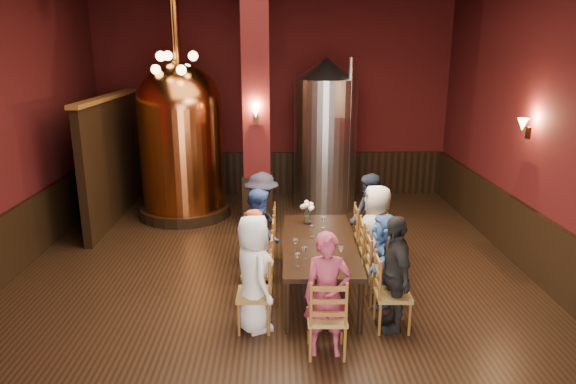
{
  "coord_description": "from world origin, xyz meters",
  "views": [
    {
      "loc": [
        0.09,
        -6.86,
        3.37
      ],
      "look_at": [
        0.24,
        0.2,
        1.38
      ],
      "focal_mm": 32.0,
      "sensor_mm": 36.0,
      "label": 1
    }
  ],
  "objects_px": {
    "steel_vessel": "(325,135)",
    "rose_vase": "(308,209)",
    "person_0": "(254,273)",
    "person_2": "(260,236)",
    "dining_table": "(319,246)",
    "person_1": "(257,257)",
    "copper_kettle": "(181,139)"
  },
  "relations": [
    {
      "from": "steel_vessel",
      "to": "dining_table",
      "type": "bearing_deg",
      "value": -96.19
    },
    {
      "from": "rose_vase",
      "to": "copper_kettle",
      "type": "bearing_deg",
      "value": 130.84
    },
    {
      "from": "rose_vase",
      "to": "steel_vessel",
      "type": "bearing_deg",
      "value": 80.37
    },
    {
      "from": "person_1",
      "to": "person_2",
      "type": "distance_m",
      "value": 0.66
    },
    {
      "from": "dining_table",
      "to": "person_2",
      "type": "distance_m",
      "value": 0.91
    },
    {
      "from": "steel_vessel",
      "to": "rose_vase",
      "type": "xyz_separation_m",
      "value": [
        -0.55,
        -3.27,
        -0.6
      ]
    },
    {
      "from": "person_1",
      "to": "person_2",
      "type": "relative_size",
      "value": 0.94
    },
    {
      "from": "dining_table",
      "to": "copper_kettle",
      "type": "bearing_deg",
      "value": 126.41
    },
    {
      "from": "copper_kettle",
      "to": "dining_table",
      "type": "bearing_deg",
      "value": -54.68
    },
    {
      "from": "person_2",
      "to": "copper_kettle",
      "type": "bearing_deg",
      "value": 16.55
    },
    {
      "from": "person_1",
      "to": "copper_kettle",
      "type": "bearing_deg",
      "value": 14.77
    },
    {
      "from": "person_2",
      "to": "rose_vase",
      "type": "relative_size",
      "value": 3.89
    },
    {
      "from": "rose_vase",
      "to": "dining_table",
      "type": "bearing_deg",
      "value": -81.44
    },
    {
      "from": "person_1",
      "to": "rose_vase",
      "type": "xyz_separation_m",
      "value": [
        0.74,
        1.09,
        0.32
      ]
    },
    {
      "from": "dining_table",
      "to": "steel_vessel",
      "type": "distance_m",
      "value": 4.16
    },
    {
      "from": "person_0",
      "to": "copper_kettle",
      "type": "bearing_deg",
      "value": -0.7
    },
    {
      "from": "person_0",
      "to": "steel_vessel",
      "type": "bearing_deg",
      "value": -35.18
    },
    {
      "from": "dining_table",
      "to": "steel_vessel",
      "type": "bearing_deg",
      "value": 84.9
    },
    {
      "from": "person_1",
      "to": "copper_kettle",
      "type": "distance_m",
      "value": 4.29
    },
    {
      "from": "dining_table",
      "to": "person_0",
      "type": "bearing_deg",
      "value": -130.36
    },
    {
      "from": "person_1",
      "to": "person_2",
      "type": "height_order",
      "value": "person_2"
    },
    {
      "from": "person_2",
      "to": "steel_vessel",
      "type": "bearing_deg",
      "value": -30.1
    },
    {
      "from": "dining_table",
      "to": "person_1",
      "type": "relative_size",
      "value": 1.81
    },
    {
      "from": "person_2",
      "to": "steel_vessel",
      "type": "height_order",
      "value": "steel_vessel"
    },
    {
      "from": "dining_table",
      "to": "person_0",
      "type": "height_order",
      "value": "person_0"
    },
    {
      "from": "dining_table",
      "to": "person_0",
      "type": "xyz_separation_m",
      "value": [
        -0.87,
        -0.98,
        0.05
      ]
    },
    {
      "from": "steel_vessel",
      "to": "rose_vase",
      "type": "distance_m",
      "value": 3.37
    },
    {
      "from": "copper_kettle",
      "to": "person_2",
      "type": "bearing_deg",
      "value": -62.49
    },
    {
      "from": "person_0",
      "to": "steel_vessel",
      "type": "height_order",
      "value": "steel_vessel"
    },
    {
      "from": "person_1",
      "to": "person_2",
      "type": "xyz_separation_m",
      "value": [
        0.01,
        0.66,
        0.05
      ]
    },
    {
      "from": "dining_table",
      "to": "copper_kettle",
      "type": "relative_size",
      "value": 0.55
    },
    {
      "from": "rose_vase",
      "to": "person_1",
      "type": "bearing_deg",
      "value": -124.26
    }
  ]
}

